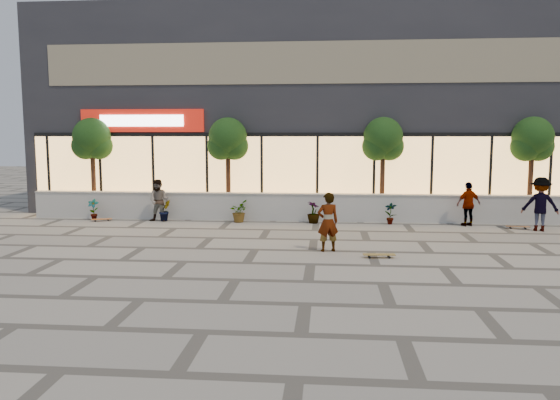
# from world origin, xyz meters

# --- Properties ---
(ground) EXTENTS (80.00, 80.00, 0.00)m
(ground) POSITION_xyz_m (0.00, 0.00, 0.00)
(ground) COLOR gray
(ground) RESTS_ON ground
(planter_wall) EXTENTS (22.00, 0.42, 1.04)m
(planter_wall) POSITION_xyz_m (0.00, 7.00, 0.52)
(planter_wall) COLOR beige
(planter_wall) RESTS_ON ground
(retail_building) EXTENTS (24.00, 9.17, 8.50)m
(retail_building) POSITION_xyz_m (-0.00, 12.49, 4.25)
(retail_building) COLOR #25262B
(retail_building) RESTS_ON ground
(shrub_a) EXTENTS (0.43, 0.29, 0.81)m
(shrub_a) POSITION_xyz_m (-8.50, 6.45, 0.41)
(shrub_a) COLOR #163511
(shrub_a) RESTS_ON ground
(shrub_b) EXTENTS (0.57, 0.57, 0.81)m
(shrub_b) POSITION_xyz_m (-5.70, 6.45, 0.41)
(shrub_b) COLOR #163511
(shrub_b) RESTS_ON ground
(shrub_c) EXTENTS (0.68, 0.77, 0.81)m
(shrub_c) POSITION_xyz_m (-2.90, 6.45, 0.41)
(shrub_c) COLOR #163511
(shrub_c) RESTS_ON ground
(shrub_d) EXTENTS (0.64, 0.64, 0.81)m
(shrub_d) POSITION_xyz_m (-0.10, 6.45, 0.41)
(shrub_d) COLOR #163511
(shrub_d) RESTS_ON ground
(shrub_e) EXTENTS (0.46, 0.35, 0.81)m
(shrub_e) POSITION_xyz_m (2.70, 6.45, 0.41)
(shrub_e) COLOR #163511
(shrub_e) RESTS_ON ground
(tree_west) EXTENTS (1.60, 1.50, 3.92)m
(tree_west) POSITION_xyz_m (-9.00, 7.70, 2.99)
(tree_west) COLOR #3F2216
(tree_west) RESTS_ON ground
(tree_midwest) EXTENTS (1.60, 1.50, 3.92)m
(tree_midwest) POSITION_xyz_m (-3.50, 7.70, 2.99)
(tree_midwest) COLOR #3F2216
(tree_midwest) RESTS_ON ground
(tree_mideast) EXTENTS (1.60, 1.50, 3.92)m
(tree_mideast) POSITION_xyz_m (2.50, 7.70, 2.99)
(tree_mideast) COLOR #3F2216
(tree_mideast) RESTS_ON ground
(tree_east) EXTENTS (1.60, 1.50, 3.92)m
(tree_east) POSITION_xyz_m (8.00, 7.70, 2.99)
(tree_east) COLOR #3F2216
(tree_east) RESTS_ON ground
(skater_center) EXTENTS (0.69, 0.55, 1.66)m
(skater_center) POSITION_xyz_m (0.42, 1.61, 0.83)
(skater_center) COLOR silver
(skater_center) RESTS_ON ground
(skater_left) EXTENTS (0.79, 0.63, 1.59)m
(skater_left) POSITION_xyz_m (-5.88, 6.30, 0.79)
(skater_left) COLOR tan
(skater_left) RESTS_ON ground
(skater_right_near) EXTENTS (1.00, 0.67, 1.58)m
(skater_right_near) POSITION_xyz_m (5.42, 6.30, 0.79)
(skater_right_near) COLOR white
(skater_right_near) RESTS_ON ground
(skater_right_far) EXTENTS (1.29, 0.91, 1.83)m
(skater_right_far) POSITION_xyz_m (7.58, 5.50, 0.91)
(skater_right_far) COLOR maroon
(skater_right_far) RESTS_ON ground
(skateboard_center) EXTENTS (0.86, 0.28, 0.10)m
(skateboard_center) POSITION_xyz_m (1.79, 0.89, 0.08)
(skateboard_center) COLOR brown
(skateboard_center) RESTS_ON ground
(skateboard_left) EXTENTS (0.77, 0.47, 0.09)m
(skateboard_left) POSITION_xyz_m (-8.08, 6.20, 0.08)
(skateboard_left) COLOR #CC6526
(skateboard_left) RESTS_ON ground
(skateboard_right_near) EXTENTS (0.80, 0.30, 0.09)m
(skateboard_right_near) POSITION_xyz_m (7.00, 5.84, 0.08)
(skateboard_right_near) COLOR #9F5F34
(skateboard_right_near) RESTS_ON ground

